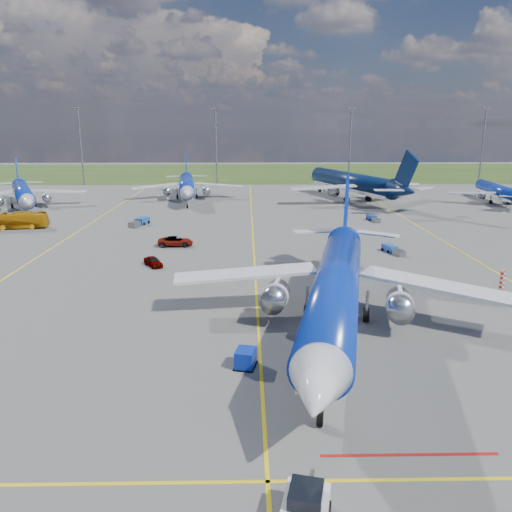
{
  "coord_description": "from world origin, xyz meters",
  "views": [
    {
      "loc": [
        -1.02,
        -41.83,
        17.85
      ],
      "look_at": [
        -0.02,
        10.37,
        4.0
      ],
      "focal_mm": 35.0,
      "sensor_mm": 36.0,
      "label": 1
    }
  ],
  "objects_px": {
    "bg_jet_nnw": "(187,200)",
    "apron_bus": "(16,220)",
    "bg_jet_ne": "(496,203)",
    "uld_container": "(245,358)",
    "main_airliner": "(334,330)",
    "service_car_b": "(176,241)",
    "baggage_tug_w": "(393,250)",
    "baggage_tug_c": "(140,222)",
    "bg_jet_nw": "(25,209)",
    "bg_jet_n": "(350,200)",
    "service_car_a": "(153,261)",
    "service_car_c": "(343,250)",
    "baggage_tug_e": "(373,218)",
    "warning_post": "(501,283)"
  },
  "relations": [
    {
      "from": "service_car_b",
      "to": "baggage_tug_e",
      "type": "relative_size",
      "value": 1.16
    },
    {
      "from": "uld_container",
      "to": "baggage_tug_e",
      "type": "xyz_separation_m",
      "value": [
        24.2,
        58.45,
        -0.23
      ]
    },
    {
      "from": "apron_bus",
      "to": "baggage_tug_w",
      "type": "distance_m",
      "value": 64.06
    },
    {
      "from": "service_car_a",
      "to": "baggage_tug_e",
      "type": "height_order",
      "value": "service_car_a"
    },
    {
      "from": "bg_jet_nw",
      "to": "service_car_b",
      "type": "height_order",
      "value": "bg_jet_nw"
    },
    {
      "from": "uld_container",
      "to": "service_car_a",
      "type": "bearing_deg",
      "value": 125.99
    },
    {
      "from": "bg_jet_nw",
      "to": "apron_bus",
      "type": "height_order",
      "value": "bg_jet_nw"
    },
    {
      "from": "baggage_tug_c",
      "to": "bg_jet_nnw",
      "type": "bearing_deg",
      "value": 98.84
    },
    {
      "from": "bg_jet_nnw",
      "to": "apron_bus",
      "type": "height_order",
      "value": "bg_jet_nnw"
    },
    {
      "from": "service_car_b",
      "to": "baggage_tug_c",
      "type": "height_order",
      "value": "service_car_b"
    },
    {
      "from": "bg_jet_ne",
      "to": "apron_bus",
      "type": "xyz_separation_m",
      "value": [
        -99.03,
        -28.07,
        1.46
      ]
    },
    {
      "from": "bg_jet_nnw",
      "to": "baggage_tug_w",
      "type": "relative_size",
      "value": 8.33
    },
    {
      "from": "bg_jet_ne",
      "to": "uld_container",
      "type": "bearing_deg",
      "value": 60.1
    },
    {
      "from": "bg_jet_nw",
      "to": "bg_jet_n",
      "type": "relative_size",
      "value": 0.79
    },
    {
      "from": "bg_jet_nnw",
      "to": "main_airliner",
      "type": "bearing_deg",
      "value": -81.21
    },
    {
      "from": "main_airliner",
      "to": "warning_post",
      "type": "bearing_deg",
      "value": 37.28
    },
    {
      "from": "warning_post",
      "to": "service_car_a",
      "type": "bearing_deg",
      "value": 162.2
    },
    {
      "from": "baggage_tug_w",
      "to": "service_car_c",
      "type": "bearing_deg",
      "value": 166.33
    },
    {
      "from": "bg_jet_ne",
      "to": "apron_bus",
      "type": "bearing_deg",
      "value": 21.98
    },
    {
      "from": "service_car_b",
      "to": "bg_jet_ne",
      "type": "bearing_deg",
      "value": -61.82
    },
    {
      "from": "bg_jet_nnw",
      "to": "warning_post",
      "type": "bearing_deg",
      "value": -66.53
    },
    {
      "from": "bg_jet_ne",
      "to": "baggage_tug_w",
      "type": "xyz_separation_m",
      "value": [
        -37.71,
        -46.57,
        0.47
      ]
    },
    {
      "from": "main_airliner",
      "to": "service_car_b",
      "type": "bearing_deg",
      "value": 133.06
    },
    {
      "from": "bg_jet_ne",
      "to": "service_car_a",
      "type": "relative_size",
      "value": 8.48
    },
    {
      "from": "warning_post",
      "to": "bg_jet_n",
      "type": "bearing_deg",
      "value": 91.48
    },
    {
      "from": "main_airliner",
      "to": "uld_container",
      "type": "distance_m",
      "value": 10.42
    },
    {
      "from": "baggage_tug_e",
      "to": "baggage_tug_c",
      "type": "bearing_deg",
      "value": 176.7
    },
    {
      "from": "service_car_b",
      "to": "main_airliner",
      "type": "bearing_deg",
      "value": -152.93
    },
    {
      "from": "bg_jet_ne",
      "to": "baggage_tug_w",
      "type": "distance_m",
      "value": 59.92
    },
    {
      "from": "warning_post",
      "to": "bg_jet_nw",
      "type": "xyz_separation_m",
      "value": [
        -75.14,
        58.13,
        -1.5
      ]
    },
    {
      "from": "uld_container",
      "to": "service_car_c",
      "type": "height_order",
      "value": "service_car_c"
    },
    {
      "from": "main_airliner",
      "to": "service_car_a",
      "type": "height_order",
      "value": "main_airliner"
    },
    {
      "from": "main_airliner",
      "to": "service_car_c",
      "type": "bearing_deg",
      "value": 90.9
    },
    {
      "from": "uld_container",
      "to": "apron_bus",
      "type": "xyz_separation_m",
      "value": [
        -40.35,
        52.52,
        0.77
      ]
    },
    {
      "from": "baggage_tug_w",
      "to": "baggage_tug_c",
      "type": "bearing_deg",
      "value": 133.99
    },
    {
      "from": "uld_container",
      "to": "apron_bus",
      "type": "distance_m",
      "value": 66.24
    },
    {
      "from": "warning_post",
      "to": "baggage_tug_e",
      "type": "bearing_deg",
      "value": 93.93
    },
    {
      "from": "main_airliner",
      "to": "apron_bus",
      "type": "height_order",
      "value": "main_airliner"
    },
    {
      "from": "baggage_tug_w",
      "to": "main_airliner",
      "type": "bearing_deg",
      "value": -133.86
    },
    {
      "from": "bg_jet_nnw",
      "to": "apron_bus",
      "type": "xyz_separation_m",
      "value": [
        -26.08,
        -33.79,
        1.46
      ]
    },
    {
      "from": "service_car_b",
      "to": "apron_bus",
      "type": "bearing_deg",
      "value": 62.56
    },
    {
      "from": "apron_bus",
      "to": "service_car_a",
      "type": "distance_m",
      "value": 37.58
    },
    {
      "from": "baggage_tug_e",
      "to": "bg_jet_ne",
      "type": "bearing_deg",
      "value": 25.05
    },
    {
      "from": "warning_post",
      "to": "baggage_tug_e",
      "type": "relative_size",
      "value": 0.67
    },
    {
      "from": "bg_jet_n",
      "to": "main_airliner",
      "type": "height_order",
      "value": "bg_jet_n"
    },
    {
      "from": "main_airliner",
      "to": "service_car_a",
      "type": "relative_size",
      "value": 12.07
    },
    {
      "from": "bg_jet_nnw",
      "to": "baggage_tug_w",
      "type": "xyz_separation_m",
      "value": [
        35.24,
        -52.29,
        0.47
      ]
    },
    {
      "from": "main_airliner",
      "to": "baggage_tug_w",
      "type": "height_order",
      "value": "main_airliner"
    },
    {
      "from": "service_car_b",
      "to": "baggage_tug_e",
      "type": "bearing_deg",
      "value": -63.53
    },
    {
      "from": "uld_container",
      "to": "service_car_c",
      "type": "xyz_separation_m",
      "value": [
        13.73,
        33.42,
        0.02
      ]
    }
  ]
}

